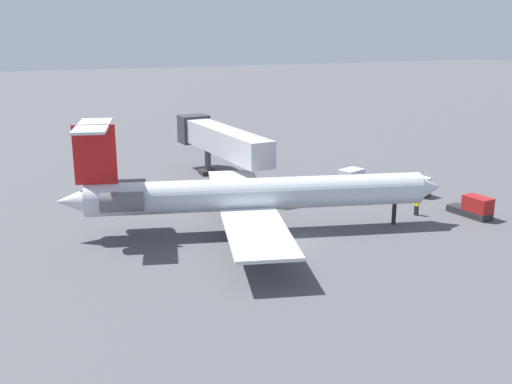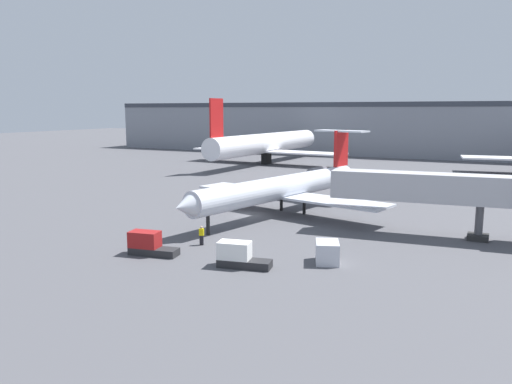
{
  "view_description": "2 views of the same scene",
  "coord_description": "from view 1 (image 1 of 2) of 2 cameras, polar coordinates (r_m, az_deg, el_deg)",
  "views": [
    {
      "loc": [
        -39.87,
        19.08,
        16.17
      ],
      "look_at": [
        2.73,
        1.67,
        3.44
      ],
      "focal_mm": 42.36,
      "sensor_mm": 36.0,
      "label": 1
    },
    {
      "loc": [
        24.33,
        -48.9,
        11.58
      ],
      "look_at": [
        0.52,
        0.23,
        2.57
      ],
      "focal_mm": 35.01,
      "sensor_mm": 36.0,
      "label": 2
    }
  ],
  "objects": [
    {
      "name": "jet_bridge",
      "position": [
        64.65,
        -3.61,
        5.0
      ],
      "size": [
        18.7,
        4.59,
        6.15
      ],
      "color": "#ADADB2",
      "rests_on": "ground_plane"
    },
    {
      "name": "regional_jet",
      "position": [
        48.29,
        -0.96,
        -0.17
      ],
      "size": [
        24.26,
        30.81,
        9.0
      ],
      "color": "silver",
      "rests_on": "ground_plane"
    },
    {
      "name": "baggage_tug_trailing",
      "position": [
        61.66,
        14.71,
        0.54
      ],
      "size": [
        4.19,
        2.11,
        1.9
      ],
      "color": "#262628",
      "rests_on": "ground_plane"
    },
    {
      "name": "ground_plane",
      "position": [
        47.09,
        3.15,
        -4.72
      ],
      "size": [
        400.0,
        400.0,
        0.1
      ],
      "primitive_type": "cube",
      "color": "#4C4C51"
    },
    {
      "name": "baggage_tug_lead",
      "position": [
        55.94,
        19.89,
        -1.4
      ],
      "size": [
        4.17,
        2.03,
        1.9
      ],
      "color": "#262628",
      "rests_on": "ground_plane"
    },
    {
      "name": "cargo_container_uld",
      "position": [
        64.05,
        8.96,
        1.41
      ],
      "size": [
        2.47,
        2.88,
        1.66
      ],
      "color": "silver",
      "rests_on": "ground_plane"
    },
    {
      "name": "ground_crew_marshaller",
      "position": [
        54.93,
        14.93,
        -1.27
      ],
      "size": [
        0.46,
        0.38,
        1.69
      ],
      "color": "black",
      "rests_on": "ground_plane"
    }
  ]
}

